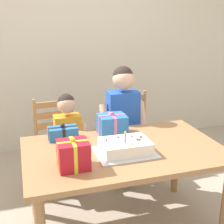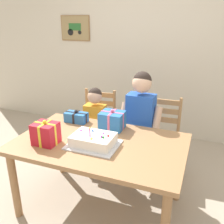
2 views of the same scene
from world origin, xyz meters
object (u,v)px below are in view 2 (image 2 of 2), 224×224
(dining_table, at_px, (100,150))
(gift_box_red_large, at_px, (112,120))
(birthday_cake, at_px, (93,140))
(chair_right, at_px, (160,137))
(child_younger, at_px, (95,121))
(gift_box_beside_cake, at_px, (46,133))
(chair_left, at_px, (97,126))
(gift_box_corner_small, at_px, (76,117))
(child_older, at_px, (140,117))

(dining_table, bearing_deg, gift_box_red_large, 90.04)
(dining_table, relative_size, birthday_cake, 3.48)
(chair_right, distance_m, child_younger, 0.79)
(dining_table, height_order, gift_box_beside_cake, gift_box_beside_cake)
(chair_left, distance_m, child_younger, 0.27)
(gift_box_beside_cake, height_order, chair_right, gift_box_beside_cake)
(gift_box_corner_small, bearing_deg, chair_right, 31.14)
(birthday_cake, relative_size, chair_right, 0.48)
(gift_box_corner_small, bearing_deg, chair_left, 88.86)
(birthday_cake, xyz_separation_m, chair_left, (-0.39, 0.92, -0.31))
(chair_right, relative_size, child_older, 0.73)
(chair_left, bearing_deg, gift_box_beside_cake, -91.02)
(gift_box_corner_small, distance_m, chair_left, 0.59)
(dining_table, bearing_deg, gift_box_corner_small, 141.54)
(gift_box_red_large, relative_size, chair_left, 0.26)
(gift_box_red_large, height_order, chair_left, gift_box_red_large)
(gift_box_red_large, bearing_deg, chair_right, 51.92)
(chair_left, xyz_separation_m, child_younger, (0.07, -0.20, 0.16))
(dining_table, bearing_deg, child_older, 71.69)
(birthday_cake, distance_m, chair_right, 1.06)
(gift_box_beside_cake, xyz_separation_m, chair_left, (0.02, 1.03, -0.36))
(gift_box_corner_small, xyz_separation_m, chair_left, (0.01, 0.50, -0.31))
(gift_box_red_large, distance_m, child_older, 0.38)
(gift_box_red_large, distance_m, gift_box_beside_cake, 0.67)
(birthday_cake, relative_size, child_younger, 0.42)
(gift_box_beside_cake, distance_m, gift_box_corner_small, 0.53)
(gift_box_corner_small, bearing_deg, child_younger, 74.47)
(birthday_cake, bearing_deg, gift_box_beside_cake, -164.36)
(child_older, xyz_separation_m, child_younger, (-0.55, 0.00, -0.14))
(gift_box_red_large, xyz_separation_m, child_younger, (-0.34, 0.31, -0.19))
(gift_box_corner_small, relative_size, chair_left, 0.27)
(gift_box_corner_small, bearing_deg, gift_box_red_large, -2.50)
(dining_table, distance_m, gift_box_red_large, 0.36)
(birthday_cake, height_order, child_older, child_older)
(gift_box_red_large, distance_m, gift_box_corner_small, 0.42)
(dining_table, xyz_separation_m, gift_box_beside_cake, (-0.43, -0.20, 0.19))
(chair_right, xyz_separation_m, child_older, (-0.20, -0.20, 0.30))
(gift_box_red_large, relative_size, chair_right, 0.26)
(gift_box_corner_small, distance_m, child_younger, 0.34)
(dining_table, bearing_deg, gift_box_beside_cake, -155.18)
(gift_box_beside_cake, height_order, child_older, child_older)
(gift_box_beside_cake, bearing_deg, chair_left, 88.98)
(birthday_cake, distance_m, gift_box_red_large, 0.40)
(child_older, bearing_deg, chair_right, 45.90)
(chair_left, bearing_deg, gift_box_corner_small, -91.14)
(chair_left, distance_m, child_older, 0.72)
(birthday_cake, distance_m, child_older, 0.75)
(birthday_cake, relative_size, gift_box_corner_small, 1.80)
(gift_box_beside_cake, xyz_separation_m, chair_right, (0.83, 1.03, -0.36))
(dining_table, bearing_deg, chair_left, 116.26)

